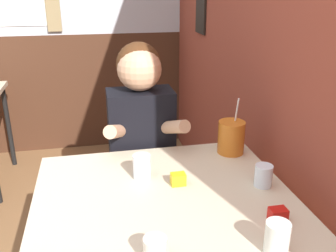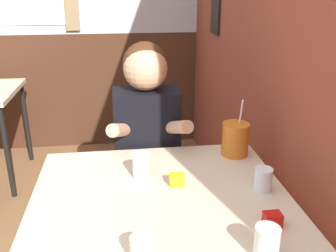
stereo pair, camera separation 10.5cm
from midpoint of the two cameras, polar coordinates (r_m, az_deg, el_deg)
name	(u,v)px [view 1 (the left image)]	position (r m, az deg, el deg)	size (l,w,h in m)	color
brick_wall_right	(235,16)	(2.38, 8.91, 16.22)	(0.08, 4.64, 2.70)	brown
back_wall	(32,5)	(3.62, -20.86, 16.86)	(5.60, 0.09, 2.70)	silver
main_table	(165,212)	(1.51, -2.49, -12.98)	(1.01, 0.92, 0.76)	beige
person_seated	(142,151)	(2.04, -5.52, -3.80)	(0.42, 0.42, 1.27)	black
cocktail_pitcher	(231,137)	(1.82, 7.98, -1.72)	(0.13, 0.13, 0.28)	#C6661E
glass_near_pitcher	(142,167)	(1.59, -5.92, -6.24)	(0.08, 0.08, 0.11)	silver
glass_center	(277,238)	(1.22, 13.84, -16.27)	(0.08, 0.08, 0.10)	silver
glass_far_side	(155,251)	(1.16, -4.71, -18.47)	(0.07, 0.07, 0.09)	silver
glass_by_brick	(263,176)	(1.56, 12.48, -7.43)	(0.07, 0.07, 0.09)	silver
condiment_ketchup	(278,215)	(1.37, 14.26, -13.05)	(0.06, 0.04, 0.05)	#B7140F
condiment_mustard	(178,179)	(1.55, -0.40, -8.14)	(0.06, 0.04, 0.05)	yellow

